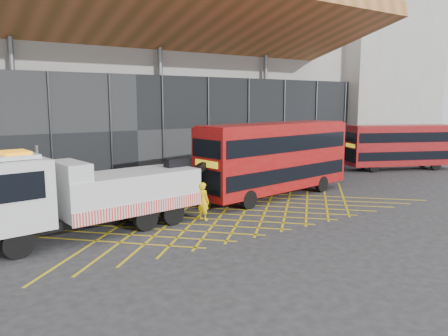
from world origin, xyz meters
TOP-DOWN VIEW (x-y plane):
  - ground_plane at (0.00, 0.00)m, footprint 120.00×120.00m
  - road_markings at (3.20, 0.00)m, footprint 23.16×7.16m
  - construction_building at (1.92, 18.40)m, footprint 55.00×23.97m
  - east_building at (32.00, 16.00)m, footprint 15.00×12.00m
  - recovery_truck at (-4.66, 1.13)m, footprint 12.03×4.00m
  - bus_towed at (7.75, 2.64)m, footprint 11.85×4.35m
  - bus_second at (24.39, 4.95)m, footprint 9.93×5.92m
  - worker at (0.95, 0.37)m, footprint 0.67×0.83m

SIDE VIEW (x-z plane):
  - ground_plane at x=0.00m, z-range 0.00..0.00m
  - road_markings at x=3.20m, z-range 0.00..0.01m
  - worker at x=0.95m, z-range 0.00..1.97m
  - recovery_truck at x=-4.66m, z-range -0.16..4.01m
  - bus_second at x=24.39m, z-range 0.22..4.23m
  - bus_towed at x=7.75m, z-range 0.26..4.98m
  - construction_building at x=1.92m, z-range -0.02..17.98m
  - east_building at x=32.00m, z-range 0.00..20.00m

